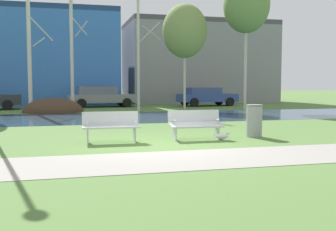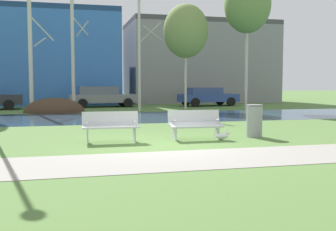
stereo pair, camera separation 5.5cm
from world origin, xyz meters
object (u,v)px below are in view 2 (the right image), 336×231
at_px(trash_bin, 254,120).
at_px(seagull, 223,136).
at_px(bench_right, 195,124).
at_px(parked_sedan_second_grey, 102,96).
at_px(parked_hatch_third_blue, 207,96).
at_px(bench_left, 111,126).

xyz_separation_m(trash_bin, seagull, (-1.23, -0.45, -0.39)).
xyz_separation_m(bench_right, parked_sedan_second_grey, (-1.37, 17.11, 0.30)).
distance_m(bench_right, parked_hatch_third_blue, 17.76).
bearing_deg(parked_hatch_third_blue, parked_sedan_second_grey, 176.24).
xyz_separation_m(parked_sedan_second_grey, parked_hatch_third_blue, (7.66, -0.50, -0.04)).
bearing_deg(parked_hatch_third_blue, bench_left, -117.93).
relative_size(bench_left, bench_right, 1.00).
bearing_deg(bench_right, parked_hatch_third_blue, 69.25).
xyz_separation_m(seagull, parked_hatch_third_blue, (5.56, 16.96, 0.60)).
bearing_deg(bench_left, trash_bin, 1.27).
height_order(seagull, parked_hatch_third_blue, parked_hatch_third_blue).
bearing_deg(trash_bin, parked_hatch_third_blue, 75.31).
relative_size(bench_right, parked_sedan_second_grey, 0.33).
xyz_separation_m(bench_left, parked_hatch_third_blue, (8.81, 16.61, 0.26)).
bearing_deg(bench_right, seagull, -25.20).
distance_m(bench_left, bench_right, 2.51).
bearing_deg(parked_sedan_second_grey, trash_bin, -78.91).
relative_size(trash_bin, seagull, 2.10).
bearing_deg(bench_right, parked_sedan_second_grey, 94.57).
distance_m(bench_left, parked_hatch_third_blue, 18.80).
relative_size(bench_right, trash_bin, 1.59).
height_order(parked_sedan_second_grey, parked_hatch_third_blue, parked_sedan_second_grey).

